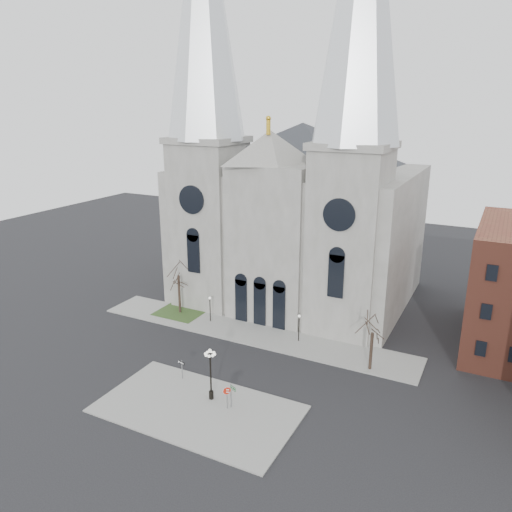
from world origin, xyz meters
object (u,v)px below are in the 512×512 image
at_px(stop_sign, 227,393).
at_px(globe_lamp, 210,368).
at_px(one_way_sign, 182,366).
at_px(street_name_sign, 232,394).

bearing_deg(stop_sign, globe_lamp, 137.76).
distance_m(stop_sign, one_way_sign, 7.01).
relative_size(stop_sign, one_way_sign, 1.12).
height_order(globe_lamp, one_way_sign, globe_lamp).
distance_m(one_way_sign, street_name_sign, 7.16).
bearing_deg(one_way_sign, stop_sign, -7.00).
distance_m(stop_sign, street_name_sign, 0.48).
xyz_separation_m(one_way_sign, street_name_sign, (6.86, -2.07, 0.02)).
height_order(one_way_sign, street_name_sign, street_name_sign).
bearing_deg(one_way_sign, street_name_sign, -3.78).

